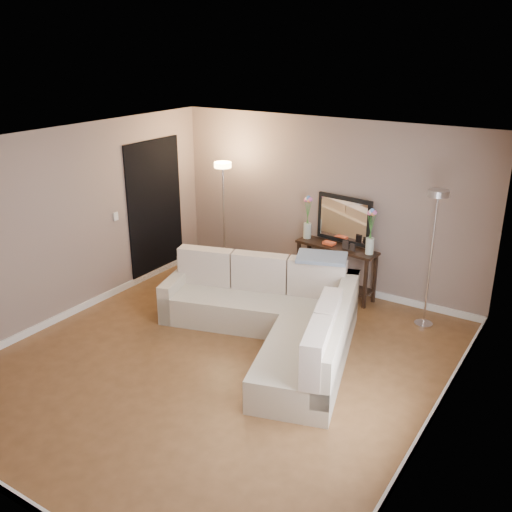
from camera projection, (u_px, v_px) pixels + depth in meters
The scene contains 22 objects.
floor at pixel (220, 361), 6.88m from camera, with size 5.00×5.50×0.01m, color brown.
ceiling at pixel (215, 144), 5.95m from camera, with size 5.00×5.50×0.01m, color white.
wall_back at pixel (326, 205), 8.59m from camera, with size 5.00×0.02×2.60m, color gray.
wall_left at pixel (67, 224), 7.68m from camera, with size 0.02×5.50×2.60m, color gray.
wall_right at pixel (442, 315), 5.15m from camera, with size 0.02×5.50×2.60m, color gray.
baseboard_back at pixel (322, 281), 9.01m from camera, with size 5.00×0.03×0.10m, color white.
baseboard_front at pixel (26, 503), 4.70m from camera, with size 5.00×0.03×0.10m, color white.
baseboard_left at pixel (79, 308), 8.11m from camera, with size 0.03×5.50×0.10m, color white.
baseboard_right at pixel (425, 428), 5.61m from camera, with size 0.03×5.50×0.10m, color white.
doorway at pixel (155, 209), 9.07m from camera, with size 0.02×1.20×2.20m, color black.
switch_plate at pixel (116, 216), 8.37m from camera, with size 0.02×0.08×0.12m, color white.
sectional_sofa at pixel (276, 315), 7.27m from camera, with size 3.18×2.62×0.91m.
throw_blanket at pixel (322, 257), 7.50m from camera, with size 0.65×0.38×0.05m, color gray.
console_table at pixel (331, 266), 8.57m from camera, with size 1.30×0.50×0.78m.
leaning_mirror at pixel (344, 220), 8.39m from camera, with size 0.89×0.15×0.70m.
table_decor at pixel (335, 244), 8.36m from camera, with size 0.54×0.16×0.13m.
flower_vase_left at pixel (308, 220), 8.62m from camera, with size 0.15×0.13×0.67m.
flower_vase_right at pixel (370, 235), 7.98m from camera, with size 0.15×0.13×0.67m.
floor_lamp_lit at pixel (223, 197), 8.91m from camera, with size 0.33×0.33×1.87m.
floor_lamp_unlit at pixel (434, 232), 7.27m from camera, with size 0.29×0.29×1.88m.
charcoal_rug at pixel (212, 282), 9.08m from camera, with size 1.22×0.92×0.02m, color black.
black_bag at pixel (198, 278), 9.00m from camera, with size 0.35×0.24×0.22m, color black.
Camera 1 is at (3.58, -4.80, 3.63)m, focal length 40.00 mm.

